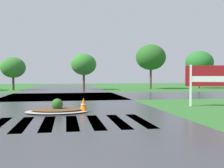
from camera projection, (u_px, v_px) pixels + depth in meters
The scene contains 7 objects.
asphalt_roadway at pixel (62, 109), 14.16m from camera, with size 10.27×80.00×0.01m, color #35353A.
asphalt_cross_road at pixel (63, 96), 23.32m from camera, with size 90.00×9.24×0.01m, color #35353A.
crosswalk_stripes at pixel (60, 123), 9.98m from camera, with size 6.75×3.42×0.01m.
estate_billboard at pixel (210, 78), 15.34m from camera, with size 2.64×1.10×2.45m.
median_island at pixel (57, 110), 12.89m from camera, with size 3.07×1.98×0.68m.
traffic_cone at pixel (83, 105), 12.97m from camera, with size 0.46×0.46×0.71m.
background_treeline at pixel (80, 60), 34.66m from camera, with size 37.47×6.04×6.21m.
Camera 1 is at (0.22, -4.37, 1.78)m, focal length 42.18 mm.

